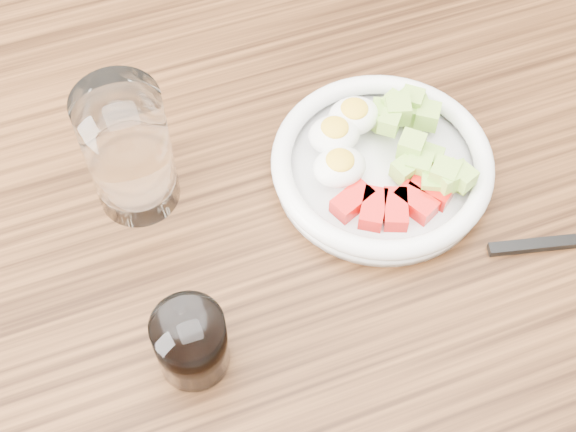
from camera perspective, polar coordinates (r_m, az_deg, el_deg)
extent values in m
cube|color=brown|center=(1.50, 19.75, 8.99)|extent=(0.07, 0.07, 0.73)
cube|color=#583318|center=(0.78, 0.95, -2.32)|extent=(1.50, 0.90, 0.04)
cylinder|color=white|center=(0.80, 6.61, 3.18)|extent=(0.21, 0.21, 0.01)
torus|color=white|center=(0.79, 6.73, 3.85)|extent=(0.22, 0.22, 0.02)
cube|color=red|center=(0.76, 4.59, 1.05)|extent=(0.05, 0.04, 0.02)
cube|color=red|center=(0.76, 6.06, 0.52)|extent=(0.04, 0.05, 0.02)
cube|color=red|center=(0.76, 7.64, 0.48)|extent=(0.04, 0.05, 0.02)
cube|color=red|center=(0.76, 9.06, 0.93)|extent=(0.04, 0.05, 0.02)
cube|color=red|center=(0.77, 10.11, 1.81)|extent=(0.04, 0.05, 0.02)
cube|color=red|center=(0.79, 10.63, 2.95)|extent=(0.05, 0.04, 0.02)
ellipsoid|color=white|center=(0.79, 3.31, 5.80)|extent=(0.05, 0.04, 0.03)
ellipsoid|color=yellow|center=(0.78, 3.35, 6.31)|extent=(0.03, 0.03, 0.01)
ellipsoid|color=white|center=(0.80, 4.69, 7.11)|extent=(0.05, 0.04, 0.03)
ellipsoid|color=yellow|center=(0.80, 4.75, 7.62)|extent=(0.03, 0.03, 0.01)
ellipsoid|color=white|center=(0.77, 3.68, 3.49)|extent=(0.05, 0.04, 0.03)
ellipsoid|color=yellow|center=(0.76, 3.73, 3.99)|extent=(0.03, 0.03, 0.01)
cube|color=#A3CC4E|center=(0.82, 7.51, 7.93)|extent=(0.03, 0.03, 0.02)
cube|color=#A3CC4E|center=(0.78, 12.25, 2.63)|extent=(0.03, 0.03, 0.02)
cube|color=#A3CC4E|center=(0.79, 10.11, 4.02)|extent=(0.03, 0.03, 0.02)
cube|color=#A3CC4E|center=(0.79, 11.91, 2.83)|extent=(0.02, 0.02, 0.02)
cube|color=#A3CC4E|center=(0.77, 8.26, 3.22)|extent=(0.03, 0.03, 0.02)
cube|color=#A3CC4E|center=(0.81, 8.79, 8.09)|extent=(0.03, 0.03, 0.02)
cube|color=#A3CC4E|center=(0.79, 7.21, 6.60)|extent=(0.03, 0.03, 0.02)
cube|color=#A3CC4E|center=(0.77, 11.33, 2.69)|extent=(0.03, 0.03, 0.02)
cube|color=#A3CC4E|center=(0.77, 11.05, 2.94)|extent=(0.03, 0.03, 0.02)
cube|color=#A3CC4E|center=(0.82, 9.13, 7.37)|extent=(0.03, 0.03, 0.02)
cube|color=#A3CC4E|center=(0.78, 11.16, 2.59)|extent=(0.03, 0.03, 0.02)
cube|color=#A3CC4E|center=(0.78, 8.76, 4.94)|extent=(0.03, 0.03, 0.02)
cube|color=#A3CC4E|center=(0.82, 6.83, 7.26)|extent=(0.03, 0.03, 0.02)
cube|color=#A3CC4E|center=(0.80, 7.80, 7.49)|extent=(0.03, 0.03, 0.02)
cube|color=#A3CC4E|center=(0.77, 12.40, 2.66)|extent=(0.02, 0.02, 0.02)
cube|color=#A3CC4E|center=(0.82, 9.53, 7.14)|extent=(0.03, 0.03, 0.02)
cube|color=#A3CC4E|center=(0.82, 6.29, 7.08)|extent=(0.03, 0.03, 0.02)
cube|color=#A3CC4E|center=(0.82, 8.48, 8.09)|extent=(0.03, 0.03, 0.02)
cube|color=#A3CC4E|center=(0.81, 9.89, 7.04)|extent=(0.03, 0.03, 0.02)
cube|color=#A3CC4E|center=(0.78, 9.28, 3.56)|extent=(0.03, 0.03, 0.02)
cube|color=#A3CC4E|center=(0.77, 10.27, 2.28)|extent=(0.03, 0.03, 0.02)
cube|color=black|center=(0.78, 17.00, -2.01)|extent=(0.08, 0.03, 0.01)
cylinder|color=white|center=(0.74, -11.28, 4.57)|extent=(0.08, 0.08, 0.14)
cylinder|color=white|center=(0.68, -6.91, -8.92)|extent=(0.06, 0.06, 0.07)
cylinder|color=black|center=(0.68, -6.89, -8.98)|extent=(0.05, 0.05, 0.06)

